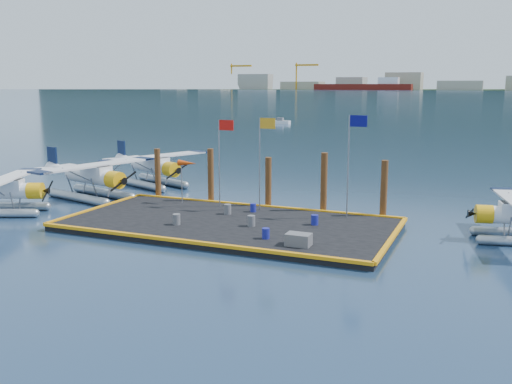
# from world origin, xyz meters

# --- Properties ---
(ground) EXTENTS (4000.00, 4000.00, 0.00)m
(ground) POSITION_xyz_m (0.00, 0.00, 0.00)
(ground) COLOR navy
(ground) RESTS_ON ground
(dock) EXTENTS (20.00, 10.00, 0.40)m
(dock) POSITION_xyz_m (0.00, 0.00, 0.20)
(dock) COLOR black
(dock) RESTS_ON ground
(dock_bumpers) EXTENTS (20.25, 10.25, 0.18)m
(dock_bumpers) POSITION_xyz_m (0.00, 0.00, 0.49)
(dock_bumpers) COLOR orange
(dock_bumpers) RESTS_ON dock
(seaplane_a) EXTENTS (8.66, 9.12, 3.32)m
(seaplane_a) POSITION_xyz_m (-15.99, -2.52, 1.45)
(seaplane_a) COLOR #9BA3A9
(seaplane_a) RESTS_ON ground
(seaplane_b) EXTENTS (9.74, 10.51, 3.74)m
(seaplane_b) POSITION_xyz_m (-13.37, 3.91, 1.63)
(seaplane_b) COLOR #9BA3A9
(seaplane_b) RESTS_ON ground
(seaplane_c) EXTENTS (9.49, 10.01, 3.64)m
(seaplane_c) POSITION_xyz_m (-12.25, 10.63, 1.59)
(seaplane_c) COLOR #9BA3A9
(seaplane_c) RESTS_ON ground
(drum_0) EXTENTS (0.47, 0.47, 0.66)m
(drum_0) POSITION_xyz_m (-0.95, 1.83, 0.73)
(drum_0) COLOR #59595E
(drum_0) RESTS_ON dock
(drum_1) EXTENTS (0.42, 0.42, 0.59)m
(drum_1) POSITION_xyz_m (3.60, -2.81, 0.70)
(drum_1) COLOR navy
(drum_1) RESTS_ON dock
(drum_2) EXTENTS (0.46, 0.46, 0.65)m
(drum_2) POSITION_xyz_m (1.76, -0.54, 0.73)
(drum_2) COLOR #59595E
(drum_2) RESTS_ON dock
(drum_3) EXTENTS (0.47, 0.47, 0.66)m
(drum_3) POSITION_xyz_m (-2.58, -1.95, 0.73)
(drum_3) COLOR #59595E
(drum_3) RESTS_ON dock
(drum_4) EXTENTS (0.44, 0.44, 0.62)m
(drum_4) POSITION_xyz_m (5.16, 1.24, 0.71)
(drum_4) COLOR navy
(drum_4) RESTS_ON dock
(drum_5) EXTENTS (0.40, 0.40, 0.56)m
(drum_5) POSITION_xyz_m (0.32, 3.10, 0.68)
(drum_5) COLOR navy
(drum_5) RESTS_ON dock
(crate) EXTENTS (1.30, 0.87, 0.65)m
(crate) POSITION_xyz_m (5.70, -3.41, 0.72)
(crate) COLOR #59595E
(crate) RESTS_ON dock
(flagpole_red) EXTENTS (1.14, 0.08, 6.00)m
(flagpole_red) POSITION_xyz_m (-2.29, 3.80, 4.40)
(flagpole_red) COLOR gray
(flagpole_red) RESTS_ON dock
(flagpole_yellow) EXTENTS (1.14, 0.08, 6.20)m
(flagpole_yellow) POSITION_xyz_m (0.70, 3.80, 4.51)
(flagpole_yellow) COLOR gray
(flagpole_yellow) RESTS_ON dock
(flagpole_blue) EXTENTS (1.14, 0.08, 6.50)m
(flagpole_blue) POSITION_xyz_m (6.70, 3.80, 4.69)
(flagpole_blue) COLOR gray
(flagpole_blue) RESTS_ON dock
(windsock) EXTENTS (1.40, 0.44, 3.12)m
(windsock) POSITION_xyz_m (-5.03, 3.80, 3.23)
(windsock) COLOR gray
(windsock) RESTS_ON dock
(piling_0) EXTENTS (0.44, 0.44, 4.00)m
(piling_0) POSITION_xyz_m (-8.50, 5.40, 2.00)
(piling_0) COLOR #4D2D16
(piling_0) RESTS_ON ground
(piling_1) EXTENTS (0.44, 0.44, 4.20)m
(piling_1) POSITION_xyz_m (-4.00, 5.40, 2.10)
(piling_1) COLOR #4D2D16
(piling_1) RESTS_ON ground
(piling_2) EXTENTS (0.44, 0.44, 3.80)m
(piling_2) POSITION_xyz_m (0.50, 5.40, 1.90)
(piling_2) COLOR #4D2D16
(piling_2) RESTS_ON ground
(piling_3) EXTENTS (0.44, 0.44, 4.30)m
(piling_3) POSITION_xyz_m (4.50, 5.40, 2.15)
(piling_3) COLOR #4D2D16
(piling_3) RESTS_ON ground
(piling_4) EXTENTS (0.44, 0.44, 4.00)m
(piling_4) POSITION_xyz_m (8.50, 5.40, 2.00)
(piling_4) COLOR #4D2D16
(piling_4) RESTS_ON ground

